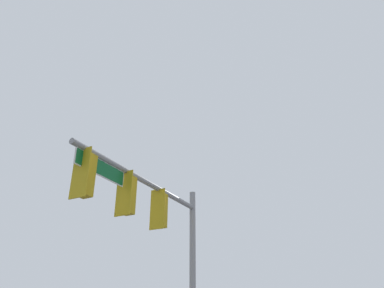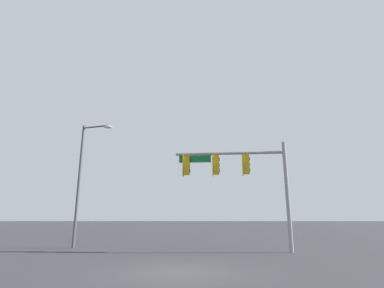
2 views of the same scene
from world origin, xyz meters
TOP-DOWN VIEW (x-y plane):
  - signal_pole_near at (-3.27, -6.14)m, footprint 6.34×1.03m

SIDE VIEW (x-z plane):
  - signal_pole_near at x=-3.27m, z-range 1.35..7.41m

